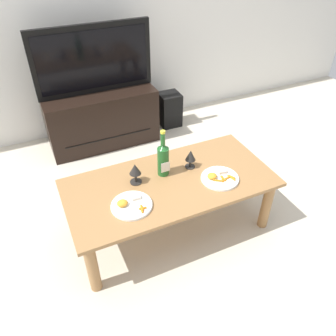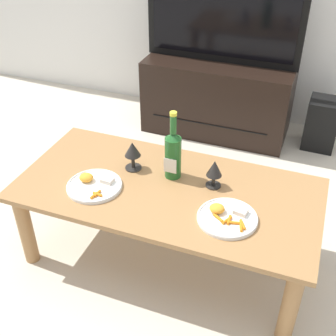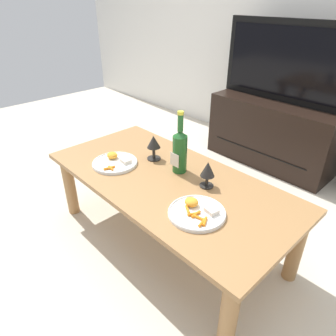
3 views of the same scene
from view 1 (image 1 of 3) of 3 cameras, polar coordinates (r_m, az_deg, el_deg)
name	(u,v)px [view 1 (image 1 of 3)]	position (r m, az deg, el deg)	size (l,w,h in m)	color
ground_plane	(170,226)	(2.51, 0.35, -9.83)	(6.40, 6.40, 0.00)	beige
dining_table	(170,189)	(2.25, 0.39, -3.63)	(1.38, 0.67, 0.43)	#9E7042
tv_stand	(101,117)	(3.34, -11.31, 8.53)	(1.02, 0.48, 0.53)	black
tv_screen	(93,59)	(3.11, -12.58, 17.53)	(1.05, 0.05, 0.59)	black
floor_speaker	(170,109)	(3.60, 0.26, 9.92)	(0.21, 0.21, 0.35)	black
wine_bottle	(163,158)	(2.20, -0.84, 1.68)	(0.08, 0.08, 0.34)	#1E5923
goblet_left	(135,170)	(2.15, -5.60, -0.41)	(0.08, 0.08, 0.15)	black
goblet_right	(191,156)	(2.29, 3.84, 1.99)	(0.07, 0.07, 0.14)	black
dinner_plate_left	(131,205)	(2.04, -6.28, -6.23)	(0.25, 0.25, 0.05)	white
dinner_plate_right	(220,178)	(2.25, 8.74, -1.63)	(0.25, 0.25, 0.05)	white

